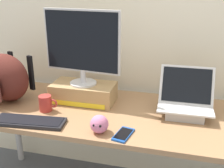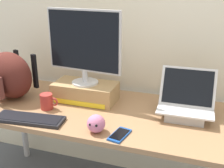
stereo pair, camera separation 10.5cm
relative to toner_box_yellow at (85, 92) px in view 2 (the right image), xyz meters
name	(u,v)px [view 2 (the right image)]	position (x,y,z in m)	size (l,w,h in m)	color
back_wall	(133,10)	(0.22, 0.35, 0.51)	(7.00, 0.10, 2.60)	silver
desk	(112,120)	(0.22, -0.10, -0.13)	(1.95, 0.72, 0.73)	#99704C
toner_box_yellow	(85,92)	(0.00, 0.00, 0.00)	(0.42, 0.22, 0.12)	#A88456
desktop_monitor	(84,45)	(0.00, 0.00, 0.32)	(0.51, 0.18, 0.48)	silver
open_laptop	(185,108)	(0.66, -0.04, 0.00)	(0.33, 0.25, 0.28)	#ADADB2
external_keyboard	(29,119)	(-0.19, -0.38, -0.05)	(0.42, 0.17, 0.02)	black
messenger_backpack	(9,75)	(-0.51, -0.11, 0.10)	(0.44, 0.36, 0.32)	#4C1E19
coffee_mug	(47,101)	(-0.18, -0.20, -0.01)	(0.12, 0.08, 0.10)	#B2332D
cell_phone	(120,135)	(0.36, -0.37, -0.06)	(0.10, 0.16, 0.01)	#19479E
plush_toy	(96,124)	(0.22, -0.37, -0.01)	(0.10, 0.10, 0.10)	#CC7099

